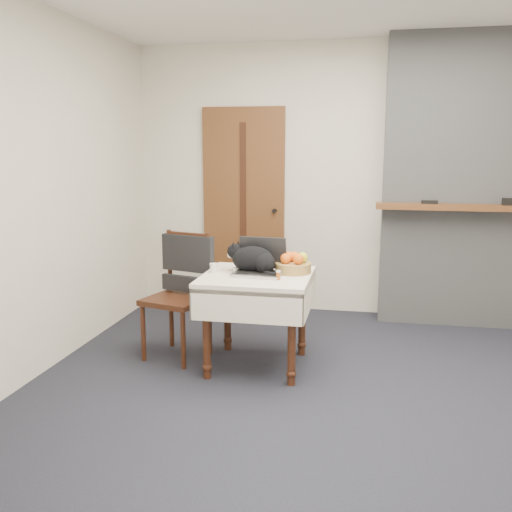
{
  "coord_description": "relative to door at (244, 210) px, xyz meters",
  "views": [
    {
      "loc": [
        0.04,
        -3.58,
        1.6
      ],
      "look_at": [
        -0.75,
        0.34,
        0.85
      ],
      "focal_mm": 40.0,
      "sensor_mm": 36.0,
      "label": 1
    }
  ],
  "objects": [
    {
      "name": "door",
      "position": [
        0.0,
        0.0,
        0.0
      ],
      "size": [
        0.82,
        0.1,
        2.0
      ],
      "color": "brown",
      "rests_on": "ground"
    },
    {
      "name": "chair",
      "position": [
        -0.17,
        -1.43,
        -0.38
      ],
      "size": [
        0.53,
        0.53,
        0.97
      ],
      "rotation": [
        0.0,
        0.0,
        -0.28
      ],
      "color": "#371B0F",
      "rests_on": "ground"
    },
    {
      "name": "room_shell",
      "position": [
        1.2,
        -1.51,
        0.76
      ],
      "size": [
        4.52,
        4.01,
        2.61
      ],
      "color": "beige",
      "rests_on": "ground"
    },
    {
      "name": "chimney",
      "position": [
        2.1,
        -0.13,
        0.3
      ],
      "size": [
        1.62,
        0.48,
        2.6
      ],
      "color": "gray",
      "rests_on": "ground"
    },
    {
      "name": "pill_bottle",
      "position": [
        0.63,
        -1.72,
        -0.27
      ],
      "size": [
        0.03,
        0.03,
        0.07
      ],
      "color": "#A74E14",
      "rests_on": "side_table"
    },
    {
      "name": "side_table",
      "position": [
        0.45,
        -1.59,
        -0.41
      ],
      "size": [
        0.78,
        0.78,
        0.7
      ],
      "color": "#371B0F",
      "rests_on": "ground"
    },
    {
      "name": "cat",
      "position": [
        0.42,
        -1.54,
        -0.2
      ],
      "size": [
        0.43,
        0.31,
        0.23
      ],
      "rotation": [
        0.0,
        0.0,
        -0.31
      ],
      "color": "black",
      "rests_on": "side_table"
    },
    {
      "name": "desk_clutter",
      "position": [
        0.59,
        -1.55,
        -0.3
      ],
      "size": [
        0.12,
        0.11,
        0.01
      ],
      "primitive_type": "cube",
      "rotation": [
        0.0,
        0.0,
        0.68
      ],
      "color": "black",
      "rests_on": "side_table"
    },
    {
      "name": "laptop",
      "position": [
        0.47,
        -1.55,
        -0.24
      ],
      "size": [
        0.38,
        0.33,
        0.26
      ],
      "rotation": [
        0.0,
        0.0,
        -0.08
      ],
      "color": "#B7B7BC",
      "rests_on": "side_table"
    },
    {
      "name": "fruit_basket",
      "position": [
        0.7,
        -1.47,
        -0.24
      ],
      "size": [
        0.26,
        0.26,
        0.15
      ],
      "color": "#AE8946",
      "rests_on": "side_table"
    },
    {
      "name": "cream_jar",
      "position": [
        0.13,
        -1.58,
        -0.27
      ],
      "size": [
        0.06,
        0.06,
        0.07
      ],
      "primitive_type": "cylinder",
      "color": "white",
      "rests_on": "side_table"
    },
    {
      "name": "ground",
      "position": [
        1.2,
        -1.97,
        -1.0
      ],
      "size": [
        4.5,
        4.5,
        0.0
      ],
      "primitive_type": "plane",
      "color": "black",
      "rests_on": "ground"
    }
  ]
}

